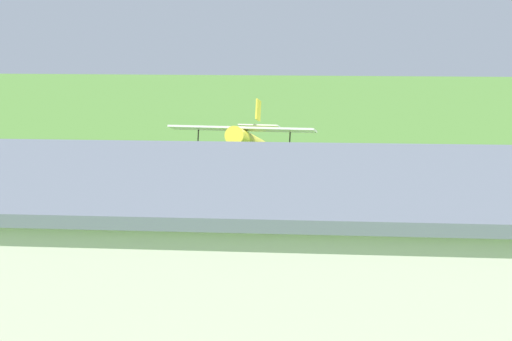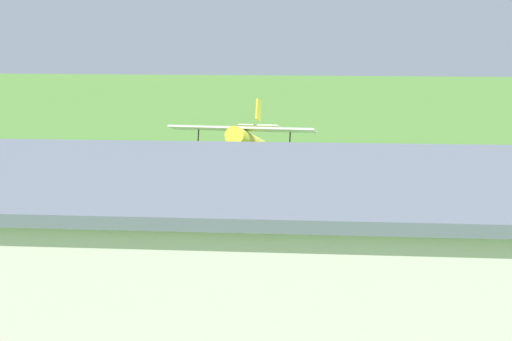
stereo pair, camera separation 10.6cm
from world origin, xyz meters
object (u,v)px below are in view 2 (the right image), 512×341
hangar (222,254)px  person_crossing_taxiway (477,215)px  biplane (247,142)px  person_near_hangar_door (16,205)px

hangar → person_crossing_taxiway: (-10.39, -19.00, -2.17)m
biplane → person_crossing_taxiway: 14.14m
hangar → person_near_hangar_door: size_ratio=25.64×
hangar → person_near_hangar_door: hangar is taller
person_crossing_taxiway → person_near_hangar_door: bearing=3.3°
person_crossing_taxiway → person_near_hangar_door: (26.14, 1.51, -0.01)m
biplane → person_crossing_taxiway: biplane is taller
person_crossing_taxiway → biplane: bearing=-13.2°
hangar → person_crossing_taxiway: bearing=-118.7°
hangar → biplane: biplane is taller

